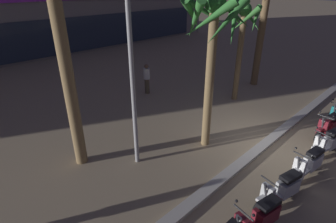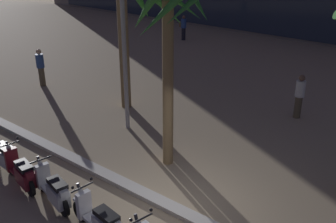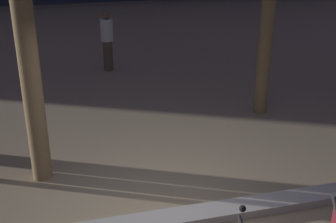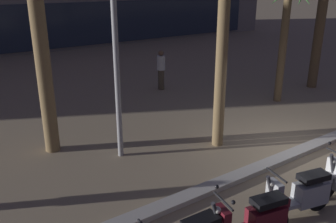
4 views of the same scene
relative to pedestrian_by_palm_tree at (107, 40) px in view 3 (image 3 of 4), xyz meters
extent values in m
plane|color=#9E896B|center=(-0.19, -6.97, -0.87)|extent=(200.00, 200.00, 0.00)
cube|color=#BCB7AD|center=(-0.19, -7.09, -0.81)|extent=(60.00, 0.36, 0.12)
sphere|color=black|center=(0.24, -8.51, 0.27)|extent=(0.07, 0.07, 0.07)
cylinder|color=olive|center=(2.76, -3.82, 1.34)|extent=(0.28, 0.28, 4.41)
cylinder|color=olive|center=(-1.77, -5.42, 1.62)|extent=(0.30, 0.30, 4.98)
cylinder|color=brown|center=(0.00, 0.00, -0.45)|extent=(0.26, 0.26, 0.83)
cylinder|color=silver|center=(0.00, 0.00, 0.26)|extent=(0.34, 0.34, 0.59)
sphere|color=brown|center=(0.00, 0.00, 0.67)|extent=(0.23, 0.23, 0.23)
camera|label=1|loc=(-8.77, -10.49, 4.64)|focal=28.32mm
camera|label=2|loc=(4.42, -13.26, 5.24)|focal=41.96mm
camera|label=3|loc=(-1.37, -11.78, 2.80)|focal=46.94mm
camera|label=4|loc=(-8.18, -12.18, 3.44)|focal=38.74mm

